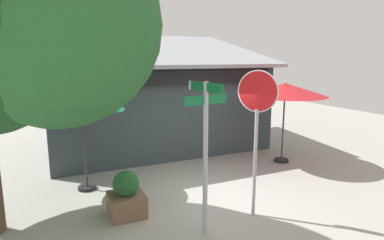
# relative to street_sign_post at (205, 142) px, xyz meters

# --- Properties ---
(ground_plane) EXTENTS (28.00, 28.00, 0.10)m
(ground_plane) POSITION_rel_street_sign_post_xyz_m (0.88, 1.41, -1.79)
(ground_plane) COLOR #9E9B93
(cafe_building) EXTENTS (7.73, 5.56, 4.15)m
(cafe_building) POSITION_rel_street_sign_post_xyz_m (1.06, 6.56, -0.16)
(cafe_building) COLOR #333D42
(cafe_building) RESTS_ON ground
(street_sign_post) EXTENTS (0.89, 0.95, 2.81)m
(street_sign_post) POSITION_rel_street_sign_post_xyz_m (0.00, 0.00, 0.00)
(street_sign_post) COLOR #A8AAB2
(street_sign_post) RESTS_ON ground
(stop_sign) EXTENTS (0.48, 0.69, 2.98)m
(stop_sign) POSITION_rel_street_sign_post_xyz_m (1.21, 0.18, 0.36)
(stop_sign) COLOR #A8AAB2
(stop_sign) RESTS_ON ground
(patio_umbrella_forest_green_left) EXTENTS (1.98, 1.98, 2.36)m
(patio_umbrella_forest_green_left) POSITION_rel_street_sign_post_xyz_m (-1.74, 3.00, 0.36)
(patio_umbrella_forest_green_left) COLOR black
(patio_umbrella_forest_green_left) RESTS_ON ground
(patio_umbrella_crimson_center) EXTENTS (2.49, 2.49, 2.52)m
(patio_umbrella_crimson_center) POSITION_rel_street_sign_post_xyz_m (4.08, 2.75, 0.50)
(patio_umbrella_crimson_center) COLOR black
(patio_umbrella_crimson_center) RESTS_ON ground
(sidewalk_planter) EXTENTS (0.71, 0.71, 0.96)m
(sidewalk_planter) POSITION_rel_street_sign_post_xyz_m (-1.17, 1.24, -1.33)
(sidewalk_planter) COLOR brown
(sidewalk_planter) RESTS_ON ground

